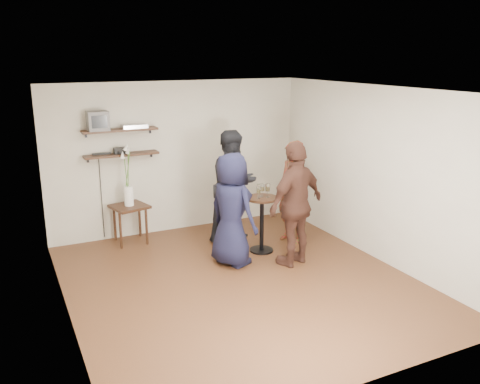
% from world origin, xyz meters
% --- Properties ---
extents(room, '(4.58, 5.08, 2.68)m').
position_xyz_m(room, '(0.00, 0.00, 1.30)').
color(room, '#442715').
rests_on(room, ground).
extents(shelf_upper, '(1.20, 0.25, 0.04)m').
position_xyz_m(shelf_upper, '(-1.00, 2.38, 1.85)').
color(shelf_upper, black).
rests_on(shelf_upper, room).
extents(shelf_lower, '(1.20, 0.25, 0.04)m').
position_xyz_m(shelf_lower, '(-1.00, 2.38, 1.45)').
color(shelf_lower, black).
rests_on(shelf_lower, room).
extents(crt_monitor, '(0.32, 0.30, 0.30)m').
position_xyz_m(crt_monitor, '(-1.34, 2.38, 2.02)').
color(crt_monitor, '#59595B').
rests_on(crt_monitor, shelf_upper).
extents(dvd_deck, '(0.40, 0.24, 0.06)m').
position_xyz_m(dvd_deck, '(-0.77, 2.38, 1.90)').
color(dvd_deck, silver).
rests_on(dvd_deck, shelf_upper).
extents(radio, '(0.22, 0.10, 0.10)m').
position_xyz_m(radio, '(-1.01, 2.38, 1.52)').
color(radio, black).
rests_on(radio, shelf_lower).
extents(power_strip, '(0.30, 0.05, 0.03)m').
position_xyz_m(power_strip, '(-1.31, 2.42, 1.48)').
color(power_strip, black).
rests_on(power_strip, shelf_lower).
extents(side_table, '(0.65, 0.65, 0.64)m').
position_xyz_m(side_table, '(-0.97, 2.18, 0.53)').
color(side_table, black).
rests_on(side_table, room).
extents(vase_lilies, '(0.20, 0.21, 1.04)m').
position_xyz_m(vase_lilies, '(-0.97, 2.18, 0.97)').
color(vase_lilies, white).
rests_on(vase_lilies, side_table).
extents(drinks_table, '(0.49, 0.49, 0.89)m').
position_xyz_m(drinks_table, '(0.80, 0.89, 0.57)').
color(drinks_table, black).
rests_on(drinks_table, room).
extents(wine_glass_fl, '(0.06, 0.06, 0.18)m').
position_xyz_m(wine_glass_fl, '(0.72, 0.86, 1.01)').
color(wine_glass_fl, silver).
rests_on(wine_glass_fl, drinks_table).
extents(wine_glass_fr, '(0.07, 0.07, 0.22)m').
position_xyz_m(wine_glass_fr, '(0.87, 0.85, 1.04)').
color(wine_glass_fr, silver).
rests_on(wine_glass_fr, drinks_table).
extents(wine_glass_bl, '(0.06, 0.06, 0.19)m').
position_xyz_m(wine_glass_bl, '(0.78, 0.95, 1.02)').
color(wine_glass_bl, silver).
rests_on(wine_glass_bl, drinks_table).
extents(wine_glass_br, '(0.07, 0.07, 0.21)m').
position_xyz_m(wine_glass_br, '(0.81, 0.92, 1.03)').
color(wine_glass_br, silver).
rests_on(wine_glass_br, drinks_table).
extents(person_plaid, '(0.54, 0.70, 1.69)m').
position_xyz_m(person_plaid, '(1.45, 1.05, 0.85)').
color(person_plaid, red).
rests_on(person_plaid, room).
extents(person_dark, '(1.05, 0.91, 1.86)m').
position_xyz_m(person_dark, '(0.62, 1.54, 0.93)').
color(person_dark, black).
rests_on(person_dark, room).
extents(person_navy, '(0.80, 0.96, 1.68)m').
position_xyz_m(person_navy, '(0.17, 0.64, 0.84)').
color(person_navy, black).
rests_on(person_navy, room).
extents(person_brown, '(1.16, 0.77, 1.84)m').
position_xyz_m(person_brown, '(1.02, 0.25, 0.92)').
color(person_brown, '#44261D').
rests_on(person_brown, room).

